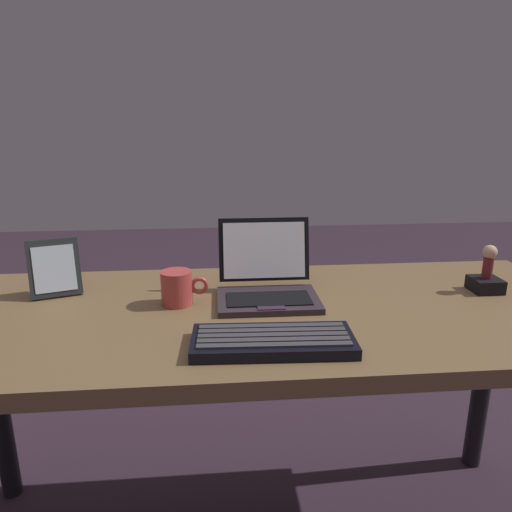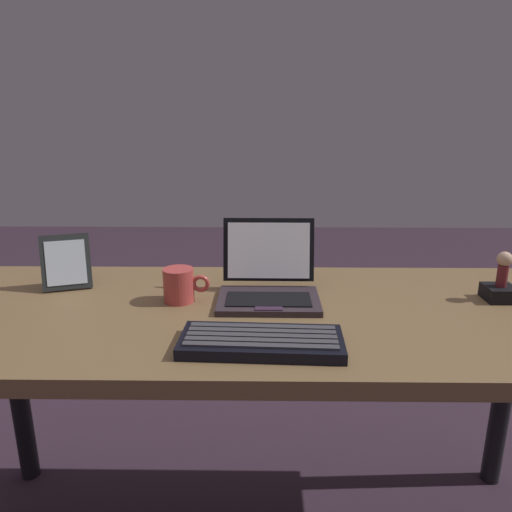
# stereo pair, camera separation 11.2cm
# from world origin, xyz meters

# --- Properties ---
(desk) EXTENTS (1.64, 0.65, 0.71)m
(desk) POSITION_xyz_m (0.00, 0.00, 0.63)
(desk) COLOR brown
(desk) RESTS_ON ground
(laptop_front) EXTENTS (0.25, 0.21, 0.19)m
(laptop_front) POSITION_xyz_m (0.02, 0.06, 0.75)
(laptop_front) COLOR #2E242B
(laptop_front) RESTS_ON desk
(external_keyboard) EXTENTS (0.33, 0.15, 0.03)m
(external_keyboard) POSITION_xyz_m (0.01, -0.20, 0.73)
(external_keyboard) COLOR black
(external_keyboard) RESTS_ON desk
(photo_frame) EXTENTS (0.13, 0.09, 0.14)m
(photo_frame) POSITION_xyz_m (-0.51, 0.13, 0.78)
(photo_frame) COLOR #202626
(photo_frame) RESTS_ON desk
(figurine_stand) EXTENTS (0.07, 0.07, 0.04)m
(figurine_stand) POSITION_xyz_m (0.60, 0.06, 0.73)
(figurine_stand) COLOR black
(figurine_stand) RESTS_ON desk
(figurine) EXTENTS (0.04, 0.04, 0.09)m
(figurine) POSITION_xyz_m (0.60, 0.06, 0.80)
(figurine) COLOR maroon
(figurine) RESTS_ON figurine_stand
(coffee_mug) EXTENTS (0.11, 0.08, 0.08)m
(coffee_mug) POSITION_xyz_m (-0.19, 0.05, 0.75)
(coffee_mug) COLOR #B43E3A
(coffee_mug) RESTS_ON desk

